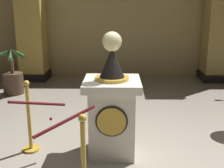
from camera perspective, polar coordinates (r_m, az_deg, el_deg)
The scene contains 8 objects.
ground_plane at distance 4.04m, azimuth 3.65°, elevation -14.36°, with size 11.62×11.62×0.00m, color #9E9384.
back_wall at distance 8.47m, azimuth 2.37°, elevation 13.08°, with size 11.62×0.16×3.41m, color tan.
pedestal_clock at distance 3.95m, azimuth -0.00°, elevation -4.66°, with size 0.74×0.74×1.66m.
stanchion_near at distance 4.29m, azimuth -15.52°, elevation -7.90°, with size 0.24×0.24×1.01m.
velvet_rope at distance 3.50m, azimuth -11.73°, elevation -5.24°, with size 1.05×1.05×0.22m.
column_left at distance 8.25m, azimuth -15.30°, elevation 11.97°, with size 0.79×0.79×3.27m.
column_right at distance 8.35m, azimuth 19.95°, elevation 11.64°, with size 0.82×0.82×3.27m.
potted_palm_left at distance 7.13m, azimuth -18.47°, elevation 0.94°, with size 0.66×0.66×1.09m.
Camera 1 is at (-0.18, -3.52, 1.98)m, focal length 47.65 mm.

